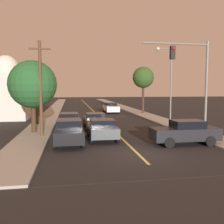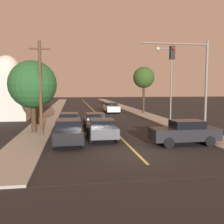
% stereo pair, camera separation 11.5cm
% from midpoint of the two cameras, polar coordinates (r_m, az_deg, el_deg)
% --- Properties ---
extents(ground_plane, '(200.00, 200.00, 0.00)m').
position_cam_midpoint_polar(ground_plane, '(14.51, 5.82, -9.63)').
color(ground_plane, black).
extents(road_surface, '(10.84, 80.00, 0.01)m').
position_cam_midpoint_polar(road_surface, '(49.80, -5.16, 0.99)').
color(road_surface, black).
rests_on(road_surface, ground).
extents(sidewalk_left, '(2.50, 80.00, 0.12)m').
position_cam_midpoint_polar(sidewalk_left, '(49.74, -12.85, 0.94)').
color(sidewalk_left, '#9E998E').
rests_on(sidewalk_left, ground).
extents(sidewalk_right, '(2.50, 80.00, 0.12)m').
position_cam_midpoint_polar(sidewalk_right, '(50.73, 2.37, 1.15)').
color(sidewalk_right, '#9E998E').
rests_on(sidewalk_right, ground).
extents(car_near_lane_front, '(2.05, 4.06, 1.53)m').
position_cam_midpoint_polar(car_near_lane_front, '(18.35, -2.45, -3.85)').
color(car_near_lane_front, '#474C51').
rests_on(car_near_lane_front, ground).
extents(car_near_lane_second, '(2.03, 4.49, 1.47)m').
position_cam_midpoint_polar(car_near_lane_second, '(23.57, -4.03, -1.93)').
color(car_near_lane_second, '#474C51').
rests_on(car_near_lane_second, ground).
extents(car_outer_lane_front, '(1.97, 4.58, 1.70)m').
position_cam_midpoint_polar(car_outer_lane_front, '(17.16, -9.96, -4.37)').
color(car_outer_lane_front, black).
rests_on(car_outer_lane_front, ground).
extents(car_outer_lane_second, '(1.95, 4.68, 1.49)m').
position_cam_midpoint_polar(car_outer_lane_second, '(23.83, -9.83, -1.96)').
color(car_outer_lane_second, white).
rests_on(car_outer_lane_second, ground).
extents(car_far_oncoming, '(2.05, 5.07, 1.56)m').
position_cam_midpoint_polar(car_far_oncoming, '(39.08, -0.38, 1.01)').
color(car_far_oncoming, white).
rests_on(car_far_oncoming, ground).
extents(car_crossing_right, '(4.53, 1.84, 1.64)m').
position_cam_midpoint_polar(car_crossing_right, '(17.45, 16.20, -4.44)').
color(car_crossing_right, black).
rests_on(car_crossing_right, ground).
extents(traffic_signal_mast, '(4.83, 0.42, 6.96)m').
position_cam_midpoint_polar(traffic_signal_mast, '(18.65, 17.92, 8.30)').
color(traffic_signal_mast, slate).
rests_on(traffic_signal_mast, ground).
extents(streetlamp_right, '(1.63, 0.36, 7.55)m').
position_cam_midpoint_polar(streetlamp_right, '(24.60, 12.48, 7.91)').
color(streetlamp_right, slate).
rests_on(streetlamp_right, ground).
extents(utility_pole_left, '(1.60, 0.24, 7.23)m').
position_cam_midpoint_polar(utility_pole_left, '(19.89, -16.18, 5.55)').
color(utility_pole_left, '#513823').
rests_on(utility_pole_left, ground).
extents(tree_left_near, '(3.93, 3.93, 5.95)m').
position_cam_midpoint_polar(tree_left_near, '(21.66, -17.83, 6.00)').
color(tree_left_near, '#3D2B1C').
rests_on(tree_left_near, ground).
extents(tree_left_far, '(3.45, 3.45, 6.26)m').
position_cam_midpoint_polar(tree_left_far, '(26.79, -17.12, 6.99)').
color(tree_left_far, '#3D2B1C').
rests_on(tree_left_far, ground).
extents(tree_right_near, '(3.18, 3.18, 6.93)m').
position_cam_midpoint_polar(tree_right_near, '(38.05, 7.07, 7.78)').
color(tree_right_near, '#3D2B1C').
rests_on(tree_right_near, ground).
extents(domed_building_left, '(5.00, 5.00, 7.80)m').
position_cam_midpoint_polar(domed_building_left, '(33.19, -22.95, 4.16)').
color(domed_building_left, beige).
rests_on(domed_building_left, ground).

